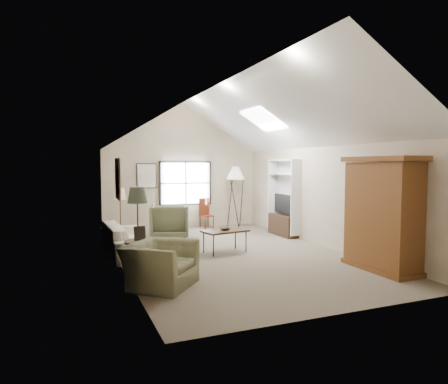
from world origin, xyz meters
name	(u,v)px	position (x,y,z in m)	size (l,w,h in m)	color
room_shell	(231,113)	(0.00, 0.00, 3.21)	(5.01, 8.01, 4.00)	#6D624E
window	(186,183)	(0.10, 3.96, 1.45)	(1.72, 0.08, 1.42)	black
skylight	(263,119)	(1.30, 0.90, 3.22)	(0.80, 1.20, 0.52)	white
wall_art	(133,177)	(-1.88, 1.94, 1.73)	(1.97, 3.71, 0.88)	black
armoire	(382,214)	(2.18, -2.40, 1.10)	(0.60, 1.50, 2.20)	brown
tv_alcove	(284,196)	(2.34, 1.60, 1.15)	(0.32, 1.30, 2.10)	white
media_console	(283,225)	(2.32, 1.60, 0.30)	(0.34, 1.18, 0.60)	#382316
tv_panel	(283,204)	(2.32, 1.60, 0.92)	(0.05, 0.90, 0.55)	black
sofa	(128,239)	(-2.20, 0.88, 0.34)	(2.36, 0.92, 0.69)	beige
armchair_near	(161,265)	(-2.05, -1.84, 0.37)	(1.14, 0.99, 0.74)	#696A4A
armchair_far	(170,221)	(-0.82, 2.38, 0.48)	(1.03, 1.06, 0.96)	#545C40
coffee_table	(225,241)	(-0.08, 0.14, 0.26)	(1.03, 0.57, 0.53)	#382517
bowl	(225,229)	(-0.08, 0.14, 0.56)	(0.25, 0.25, 0.06)	#3B2B18
side_table	(140,256)	(-2.20, -0.72, 0.30)	(0.59, 0.59, 0.59)	#3B2318
side_chair	(207,213)	(0.73, 3.70, 0.48)	(0.37, 0.37, 0.96)	brown
tripod_lamp	(235,197)	(1.67, 3.54, 1.00)	(0.58, 0.58, 2.01)	white
dark_lamp	(138,227)	(-2.20, -0.52, 0.82)	(0.39, 0.39, 1.65)	black
tan_lamp	(120,216)	(-2.20, 2.08, 0.74)	(0.30, 0.30, 1.48)	tan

